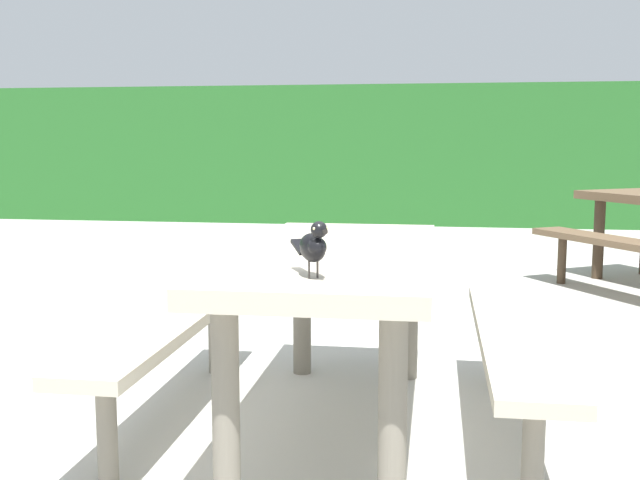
# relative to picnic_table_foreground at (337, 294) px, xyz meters

# --- Properties ---
(ground_plane) EXTENTS (60.00, 60.00, 0.00)m
(ground_plane) POSITION_rel_picnic_table_foreground_xyz_m (-0.24, -0.21, -0.56)
(ground_plane) COLOR #B7B5AD
(hedge_wall) EXTENTS (28.00, 2.16, 1.91)m
(hedge_wall) POSITION_rel_picnic_table_foreground_xyz_m (-0.24, 8.47, 0.40)
(hedge_wall) COLOR #235B23
(hedge_wall) RESTS_ON ground
(picnic_table_foreground) EXTENTS (1.69, 1.80, 0.74)m
(picnic_table_foreground) POSITION_rel_picnic_table_foreground_xyz_m (0.00, 0.00, 0.00)
(picnic_table_foreground) COLOR #B2A893
(picnic_table_foreground) RESTS_ON ground
(bird_grackle) EXTENTS (0.17, 0.26, 0.18)m
(bird_grackle) POSITION_rel_picnic_table_foreground_xyz_m (0.02, -0.66, 0.29)
(bird_grackle) COLOR black
(bird_grackle) RESTS_ON picnic_table_foreground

